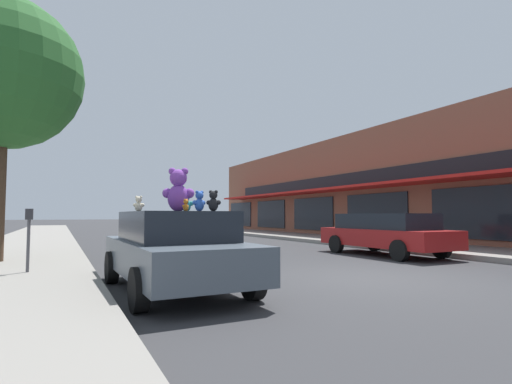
{
  "coord_description": "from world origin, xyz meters",
  "views": [
    {
      "loc": [
        -5.69,
        -6.46,
        1.3
      ],
      "look_at": [
        -1.7,
        1.63,
        1.83
      ],
      "focal_mm": 28.0,
      "sensor_mm": 36.0,
      "label": 1
    }
  ],
  "objects": [
    {
      "name": "ground_plane",
      "position": [
        0.0,
        0.0,
        0.0
      ],
      "size": [
        260.0,
        260.0,
        0.0
      ],
      "primitive_type": "plane",
      "color": "#333335"
    },
    {
      "name": "storefront_row",
      "position": [
        15.34,
        8.82,
        2.91
      ],
      "size": [
        15.41,
        38.69,
        5.82
      ],
      "color": "brown",
      "rests_on": "ground_plane"
    },
    {
      "name": "plush_art_car",
      "position": [
        -3.87,
        0.42,
        0.73
      ],
      "size": [
        1.99,
        4.22,
        1.37
      ],
      "rotation": [
        0.0,
        0.0,
        0.02
      ],
      "color": "#4C5660",
      "rests_on": "ground_plane"
    },
    {
      "name": "teddy_bear_giant",
      "position": [
        -3.82,
        0.44,
        1.74
      ],
      "size": [
        0.59,
        0.43,
        0.78
      ],
      "rotation": [
        0.0,
        0.0,
        2.76
      ],
      "color": "purple",
      "rests_on": "plush_art_car"
    },
    {
      "name": "teddy_bear_orange",
      "position": [
        -3.78,
        0.09,
        1.47
      ],
      "size": [
        0.15,
        0.14,
        0.21
      ],
      "rotation": [
        0.0,
        0.0,
        3.83
      ],
      "color": "orange",
      "rests_on": "plush_art_car"
    },
    {
      "name": "teddy_bear_cream",
      "position": [
        -4.42,
        0.86,
        1.51
      ],
      "size": [
        0.21,
        0.17,
        0.28
      ],
      "rotation": [
        0.0,
        0.0,
        2.65
      ],
      "color": "beige",
      "rests_on": "plush_art_car"
    },
    {
      "name": "teddy_bear_blue",
      "position": [
        -3.61,
        -0.12,
        1.54
      ],
      "size": [
        0.26,
        0.18,
        0.34
      ],
      "rotation": [
        0.0,
        0.0,
        3.43
      ],
      "color": "blue",
      "rests_on": "plush_art_car"
    },
    {
      "name": "teddy_bear_black",
      "position": [
        -3.4,
        -0.22,
        1.54
      ],
      "size": [
        0.24,
        0.23,
        0.35
      ],
      "rotation": [
        0.0,
        0.0,
        2.41
      ],
      "color": "black",
      "rests_on": "plush_art_car"
    },
    {
      "name": "teddy_bear_teal",
      "position": [
        -3.51,
        0.99,
        1.56
      ],
      "size": [
        0.29,
        0.22,
        0.39
      ],
      "rotation": [
        0.0,
        0.0,
        2.68
      ],
      "color": "teal",
      "rests_on": "plush_art_car"
    },
    {
      "name": "parked_car_far_center",
      "position": [
        3.86,
        3.4,
        0.75
      ],
      "size": [
        1.93,
        4.65,
        1.36
      ],
      "color": "maroon",
      "rests_on": "ground_plane"
    },
    {
      "name": "street_tree",
      "position": [
        -7.06,
        5.26,
        4.88
      ],
      "size": [
        3.84,
        3.84,
        6.65
      ],
      "color": "#473323",
      "rests_on": "sidewalk_near"
    },
    {
      "name": "parking_meter",
      "position": [
        -6.23,
        2.8,
        0.98
      ],
      "size": [
        0.14,
        0.1,
        1.27
      ],
      "color": "#4C4C51",
      "rests_on": "sidewalk_near"
    }
  ]
}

